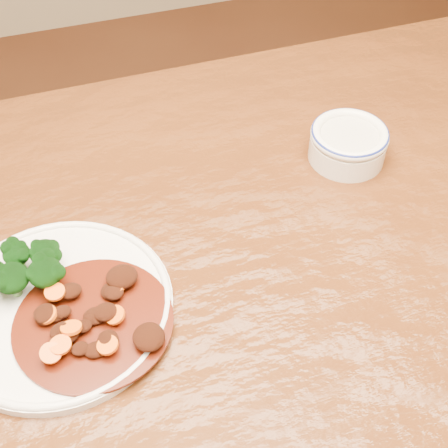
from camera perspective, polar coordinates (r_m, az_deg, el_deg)
name	(u,v)px	position (r m, az deg, el deg)	size (l,w,h in m)	color
dining_table	(240,306)	(0.84, 1.46, -7.50)	(1.51, 0.91, 0.75)	#4D260D
dinner_plate	(59,307)	(0.75, -14.87, -7.34)	(0.26, 0.26, 0.02)	white
broccoli_florets	(10,276)	(0.76, -18.96, -4.54)	(0.13, 0.10, 0.05)	#63984E
mince_stew	(94,319)	(0.72, -11.81, -8.47)	(0.18, 0.18, 0.03)	#4C1408
dip_bowl	(348,143)	(0.91, 11.29, 7.31)	(0.11, 0.11, 0.05)	white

